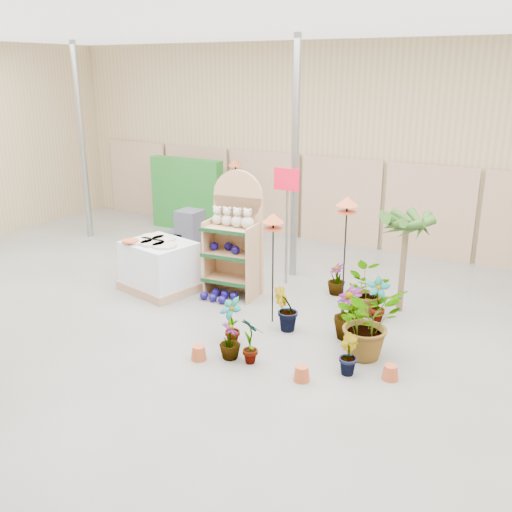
{
  "coord_description": "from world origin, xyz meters",
  "views": [
    {
      "loc": [
        4.64,
        -6.12,
        3.88
      ],
      "look_at": [
        0.3,
        1.5,
        1.0
      ],
      "focal_mm": 40.0,
      "sensor_mm": 36.0,
      "label": 1
    }
  ],
  "objects": [
    {
      "name": "potted_plant_7",
      "position": [
        0.76,
        -0.05,
        0.27
      ],
      "size": [
        0.42,
        0.42,
        0.53
      ],
      "primitive_type": "imported",
      "rotation": [
        0.0,
        0.0,
        2.28
      ],
      "color": "#284F19",
      "rests_on": "ground"
    },
    {
      "name": "gazing_balls_shelf",
      "position": [
        -0.48,
        2.0,
        0.88
      ],
      "size": [
        0.82,
        0.28,
        0.16
      ],
      "color": "#120A59",
      "rests_on": "display_shelf"
    },
    {
      "name": "offer_sign",
      "position": [
        0.1,
        2.98,
        1.57
      ],
      "size": [
        0.5,
        0.08,
        2.2
      ],
      "color": "gray",
      "rests_on": "ground"
    },
    {
      "name": "potted_plant_8",
      "position": [
        1.09,
        -0.03,
        0.35
      ],
      "size": [
        0.43,
        0.37,
        0.7
      ],
      "primitive_type": "imported",
      "rotation": [
        0.0,
        0.0,
        2.75
      ],
      "color": "#284F19",
      "rests_on": "ground"
    },
    {
      "name": "room",
      "position": [
        0.0,
        0.91,
        2.21
      ],
      "size": [
        15.2,
        12.1,
        4.7
      ],
      "color": "slate",
      "rests_on": "ground"
    },
    {
      "name": "bird_table_right",
      "position": [
        1.69,
        1.83,
        1.92
      ],
      "size": [
        0.34,
        0.34,
        2.07
      ],
      "color": "black",
      "rests_on": "ground"
    },
    {
      "name": "potted_plant_1",
      "position": [
        1.04,
        1.12,
        0.36
      ],
      "size": [
        0.49,
        0.51,
        0.72
      ],
      "primitive_type": "imported",
      "rotation": [
        0.0,
        0.0,
        4.1
      ],
      "color": "#284F19",
      "rests_on": "ground"
    },
    {
      "name": "bird_table_back",
      "position": [
        -2.18,
        4.91,
        1.8
      ],
      "size": [
        0.34,
        0.34,
        1.94
      ],
      "color": "black",
      "rests_on": "ground"
    },
    {
      "name": "potted_plant_0",
      "position": [
        0.54,
        0.35,
        0.36
      ],
      "size": [
        0.45,
        0.37,
        0.72
      ],
      "primitive_type": "imported",
      "rotation": [
        0.0,
        0.0,
        5.93
      ],
      "color": "#284F19",
      "rests_on": "ground"
    },
    {
      "name": "teddy_bears",
      "position": [
        -0.45,
        2.02,
        1.41
      ],
      "size": [
        0.83,
        0.22,
        0.35
      ],
      "color": "beige",
      "rests_on": "display_shelf"
    },
    {
      "name": "pallet_stack",
      "position": [
        -1.76,
        1.54,
        0.46
      ],
      "size": [
        1.49,
        1.32,
        0.96
      ],
      "rotation": [
        0.0,
        0.0,
        -0.21
      ],
      "color": "#9A785F",
      "rests_on": "ground"
    },
    {
      "name": "display_shelf",
      "position": [
        -0.48,
        2.13,
        1.02
      ],
      "size": [
        0.99,
        0.68,
        2.23
      ],
      "rotation": [
        0.0,
        0.0,
        0.1
      ],
      "color": "tan",
      "rests_on": "ground"
    },
    {
      "name": "palm",
      "position": [
        2.36,
        2.78,
        1.54
      ],
      "size": [
        0.7,
        0.7,
        1.8
      ],
      "color": "brown",
      "rests_on": "ground"
    },
    {
      "name": "potted_plant_4",
      "position": [
        2.16,
        2.17,
        0.37
      ],
      "size": [
        0.47,
        0.4,
        0.75
      ],
      "primitive_type": "imported",
      "rotation": [
        0.0,
        0.0,
        0.43
      ],
      "color": "#284F19",
      "rests_on": "ground"
    },
    {
      "name": "potted_plant_10",
      "position": [
        2.39,
        0.96,
        0.53
      ],
      "size": [
        1.21,
        1.25,
        1.05
      ],
      "primitive_type": "imported",
      "rotation": [
        0.0,
        0.0,
        0.99
      ],
      "color": "#284F19",
      "rests_on": "ground"
    },
    {
      "name": "trellis_stock",
      "position": [
        -3.8,
        5.2,
        0.9
      ],
      "size": [
        2.0,
        0.3,
        1.8
      ],
      "primitive_type": "cube",
      "color": "#1D6220",
      "rests_on": "ground"
    },
    {
      "name": "gazing_balls_floor",
      "position": [
        -0.54,
        1.66,
        0.07
      ],
      "size": [
        0.63,
        0.39,
        0.15
      ],
      "color": "#120A59",
      "rests_on": "ground"
    },
    {
      "name": "potted_plant_11",
      "position": [
        1.15,
        2.95,
        0.29
      ],
      "size": [
        0.46,
        0.46,
        0.58
      ],
      "primitive_type": "imported",
      "rotation": [
        0.0,
        0.0,
        5.49
      ],
      "color": "#284F19",
      "rests_on": "ground"
    },
    {
      "name": "potted_plant_9",
      "position": [
        2.34,
        0.37,
        0.27
      ],
      "size": [
        0.38,
        0.39,
        0.55
      ],
      "primitive_type": "imported",
      "rotation": [
        0.0,
        0.0,
        2.26
      ],
      "color": "#284F19",
      "rests_on": "ground"
    },
    {
      "name": "potted_plant_6",
      "position": [
        1.87,
        2.36,
        0.41
      ],
      "size": [
        0.86,
        0.79,
        0.81
      ],
      "primitive_type": "imported",
      "rotation": [
        0.0,
        0.0,
        2.91
      ],
      "color": "#284F19",
      "rests_on": "ground"
    },
    {
      "name": "bird_table_front",
      "position": [
        0.7,
        1.33,
        1.67
      ],
      "size": [
        0.34,
        0.34,
        1.8
      ],
      "color": "black",
      "rests_on": "ground"
    },
    {
      "name": "potted_plant_3",
      "position": [
        1.97,
        1.37,
        0.41
      ],
      "size": [
        0.65,
        0.65,
        0.82
      ],
      "primitive_type": "imported",
      "rotation": [
        0.0,
        0.0,
        5.55
      ],
      "color": "#284F19",
      "rests_on": "ground"
    },
    {
      "name": "charcoal_planters",
      "position": [
        -2.6,
        3.53,
        0.42
      ],
      "size": [
        0.8,
        0.5,
        1.0
      ],
      "color": "#30313B",
      "rests_on": "ground"
    }
  ]
}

